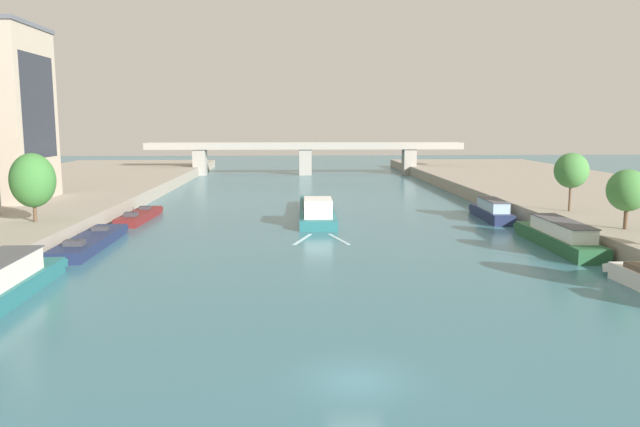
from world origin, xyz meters
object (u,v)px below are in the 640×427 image
moored_boat_left_second (91,241)px  moored_boat_right_end (491,211)px  tree_left_second (33,180)px  bridge_far (305,154)px  moored_boat_left_lone (140,216)px  tree_right_end_of_row (571,171)px  moored_boat_right_second (559,236)px  barge_midriver (317,209)px  tree_right_third (628,190)px

moored_boat_left_second → moored_boat_right_end: size_ratio=1.34×
tree_left_second → bridge_far: tree_left_second is taller
moored_boat_left_second → moored_boat_left_lone: moored_boat_left_second is taller
bridge_far → tree_right_end_of_row: bearing=-69.4°
moored_boat_left_lone → moored_boat_right_second: bearing=-23.2°
moored_boat_right_second → bridge_far: 87.05m
moored_boat_left_lone → tree_left_second: (-6.90, -13.08, 5.50)m
moored_boat_right_second → tree_right_end_of_row: tree_right_end_of_row is taller
tree_left_second → bridge_far: (28.18, 78.64, -1.23)m
bridge_far → moored_boat_left_lone: bearing=-108.0°
tree_left_second → bridge_far: bearing=70.3°
moored_boat_left_second → tree_right_end_of_row: (49.58, 8.29, 5.88)m
moored_boat_right_second → moored_boat_right_end: size_ratio=1.33×
tree_left_second → moored_boat_left_lone: bearing=62.2°
moored_boat_right_second → moored_boat_right_end: (-0.77, 17.20, -0.06)m
barge_midriver → tree_right_third: (27.47, -21.39, 4.56)m
tree_left_second → tree_right_end_of_row: 56.15m
barge_midriver → moored_boat_left_lone: (-21.42, -1.57, -0.41)m
moored_boat_right_end → tree_left_second: tree_left_second is taller
tree_right_third → bridge_far: size_ratio=0.08×
moored_boat_right_second → moored_boat_right_end: moored_boat_right_second is taller
moored_boat_right_end → tree_left_second: 51.02m
moored_boat_right_second → tree_right_third: bearing=-12.4°
moored_boat_left_lone → moored_boat_right_end: 42.54m
tree_right_third → moored_boat_left_second: bearing=176.0°
tree_right_end_of_row → bridge_far: size_ratio=0.09×
barge_midriver → moored_boat_right_second: 29.74m
moored_boat_left_second → moored_boat_left_lone: size_ratio=1.24×
moored_boat_left_second → moored_boat_left_lone: 16.34m
moored_boat_left_lone → tree_right_third: bearing=-22.1°
moored_boat_right_second → bridge_far: bridge_far is taller
bridge_far → moored_boat_left_second: bearing=-104.9°
moored_boat_left_second → bridge_far: bearing=75.1°
moored_boat_right_second → tree_right_third: (5.61, -1.23, 4.37)m
moored_boat_right_end → tree_right_end_of_row: bearing=-45.7°
moored_boat_left_lone → tree_left_second: 15.78m
tree_right_end_of_row → bridge_far: 78.67m
moored_boat_left_lone → bridge_far: size_ratio=0.18×
barge_midriver → moored_boat_left_lone: 21.48m
moored_boat_left_second → barge_midriver: bearing=39.2°
barge_midriver → moored_boat_left_lone: bearing=-175.8°
tree_right_third → moored_boat_left_lone: bearing=157.9°
tree_right_third → moored_boat_right_end: bearing=109.1°
barge_midriver → moored_boat_left_second: (-21.98, -17.90, -0.40)m
barge_midriver → tree_right_end_of_row: size_ratio=3.86×
moored_boat_left_second → tree_right_third: tree_right_third is taller
moored_boat_right_end → tree_left_second: size_ratio=1.78×
moored_boat_left_lone → tree_left_second: tree_left_second is taller
moored_boat_right_second → moored_boat_right_end: bearing=92.5°
moored_boat_left_second → tree_left_second: size_ratio=2.37×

